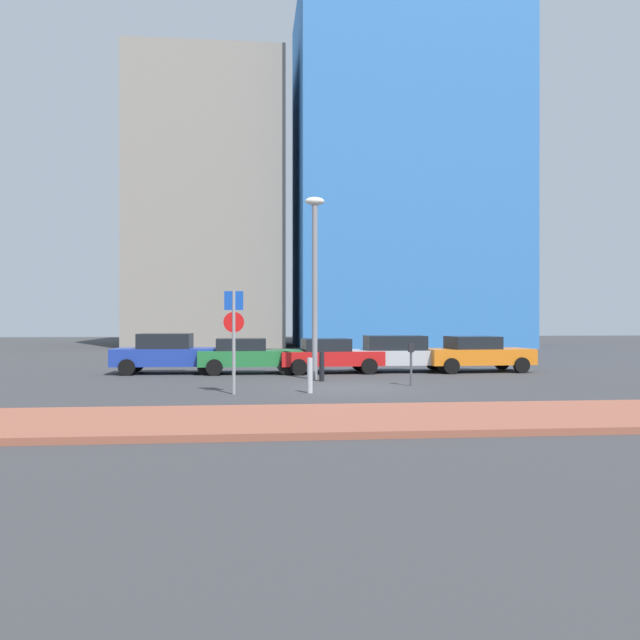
% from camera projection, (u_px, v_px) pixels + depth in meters
% --- Properties ---
extents(ground_plane, '(120.00, 120.00, 0.00)m').
position_uv_depth(ground_plane, '(352.00, 388.00, 20.95)').
color(ground_plane, '#38383A').
extents(sidewalk_brick, '(40.00, 4.00, 0.14)m').
position_uv_depth(sidewalk_brick, '(399.00, 418.00, 14.10)').
color(sidewalk_brick, '#93513D').
rests_on(sidewalk_brick, ground).
extents(parked_car_blue, '(4.47, 2.07, 1.61)m').
position_uv_depth(parked_car_blue, '(169.00, 353.00, 26.38)').
color(parked_car_blue, '#1E389E').
rests_on(parked_car_blue, ground).
extents(parked_car_green, '(4.11, 1.91, 1.41)m').
position_uv_depth(parked_car_green, '(248.00, 355.00, 26.31)').
color(parked_car_green, '#237238').
rests_on(parked_car_green, ground).
extents(parked_car_red, '(4.22, 2.25, 1.40)m').
position_uv_depth(parked_car_red, '(329.00, 355.00, 26.64)').
color(parked_car_red, red).
rests_on(parked_car_red, ground).
extents(parked_car_silver, '(4.57, 2.07, 1.50)m').
position_uv_depth(parked_car_silver, '(400.00, 353.00, 27.14)').
color(parked_car_silver, '#B7BABF').
rests_on(parked_car_silver, ground).
extents(parked_car_orange, '(4.49, 2.29, 1.47)m').
position_uv_depth(parked_car_orange, '(476.00, 354.00, 27.23)').
color(parked_car_orange, orange).
rests_on(parked_car_orange, ground).
extents(parking_sign_post, '(0.60, 0.10, 3.03)m').
position_uv_depth(parking_sign_post, '(234.00, 329.00, 19.15)').
color(parking_sign_post, gray).
rests_on(parking_sign_post, ground).
extents(parking_meter, '(0.18, 0.14, 1.39)m').
position_uv_depth(parking_meter, '(411.00, 358.00, 21.56)').
color(parking_meter, '#4C4C51').
rests_on(parking_meter, ground).
extents(street_lamp, '(0.70, 0.36, 6.60)m').
position_uv_depth(street_lamp, '(315.00, 271.00, 23.77)').
color(street_lamp, gray).
rests_on(street_lamp, ground).
extents(traffic_bollard_near, '(0.16, 0.16, 1.04)m').
position_uv_depth(traffic_bollard_near, '(310.00, 375.00, 19.47)').
color(traffic_bollard_near, '#B7B7BC').
rests_on(traffic_bollard_near, ground).
extents(traffic_bollard_mid, '(0.18, 0.18, 1.04)m').
position_uv_depth(traffic_bollard_mid, '(322.00, 366.00, 23.14)').
color(traffic_bollard_mid, black).
rests_on(traffic_bollard_mid, ground).
extents(building_colorful_midrise, '(17.16, 12.42, 27.38)m').
position_uv_depth(building_colorful_midrise, '(404.00, 176.00, 52.92)').
color(building_colorful_midrise, '#3372BF').
rests_on(building_colorful_midrise, ground).
extents(building_under_construction, '(11.98, 15.18, 22.55)m').
position_uv_depth(building_under_construction, '(210.00, 211.00, 55.47)').
color(building_under_construction, gray).
rests_on(building_under_construction, ground).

